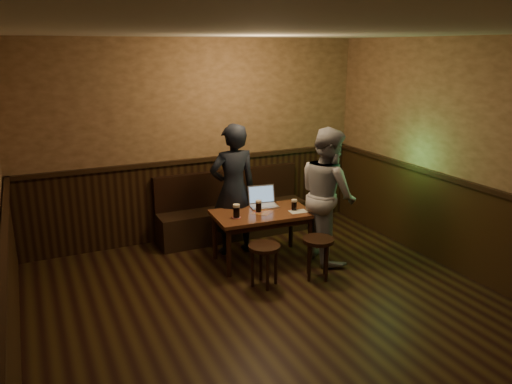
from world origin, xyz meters
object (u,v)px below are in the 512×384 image
Objects in this scene: stool_left at (264,253)px; person_grey at (328,195)px; pint_right at (294,205)px; person_suit at (233,190)px; bench at (232,215)px; laptop at (263,201)px; pint_mid at (259,206)px; pub_table at (262,219)px; stool_right at (318,246)px; pint_left at (236,211)px.

stool_left is 0.29× the size of person_grey.
pint_right is 0.08× the size of person_suit.
laptop is at bearing -80.44° from bench.
pint_right is at bearing -16.05° from pint_mid.
pub_table is 0.72m from stool_left.
pint_right is 0.45m from person_grey.
bench is at bearing 110.03° from pint_right.
laptop is (0.13, 0.25, 0.15)m from pub_table.
stool_right reaches higher than stool_left.
laptop is at bearing 153.01° from person_suit.
pint_mid is at bearing 150.12° from pub_table.
pint_right is at bearing -10.79° from pub_table.
laptop is (-0.28, 0.35, -0.01)m from pint_right.
pub_table is 0.89m from person_grey.
stool_left is at bearing -105.61° from laptop.
stool_right is at bearing -60.98° from pint_mid.
bench is 0.88m from laptop.
pub_table is 2.55× the size of stool_left.
bench is 12.81× the size of pint_left.
pint_right reaches higher than stool_right.
stool_right is 0.93m from pint_mid.
pub_table is 0.45m from pint_right.
stool_right is 3.47× the size of pint_right.
laptop reaches higher than pint_left.
pub_table is 0.17m from pint_mid.
bench reaches higher than pint_mid.
person_grey is (0.79, -1.28, 0.55)m from bench.
stool_right is 0.29× the size of person_suit.
stool_left is 1.03m from laptop.
stool_left is 0.67m from stool_right.
laptop reaches higher than stool_left.
pint_left reaches higher than pint_mid.
pint_left is (-0.09, 0.59, 0.35)m from stool_left.
bench is 0.83m from person_suit.
laptop is (-0.25, 0.98, 0.32)m from stool_right.
person_suit is 1.01× the size of person_grey.
pint_right is at bearing -42.37° from laptop.
pub_table is 0.42m from pint_left.
laptop is at bearing 53.02° from pint_mid.
pint_mid is (-0.04, 0.03, 0.17)m from pub_table.
laptop is (0.50, 0.30, -0.02)m from pint_left.
pub_table is 2.53× the size of stool_right.
person_suit is (0.07, 1.07, 0.47)m from stool_left.
stool_left is at bearing 171.99° from stool_right.
pub_table is 8.15× the size of pint_mid.
person_suit is (-0.21, 0.43, 0.30)m from pub_table.
pub_table is 0.73× the size of person_suit.
stool_left is at bearing -99.73° from bench.
pint_mid reaches higher than pub_table.
pub_table is at bearing 117.65° from person_suit.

